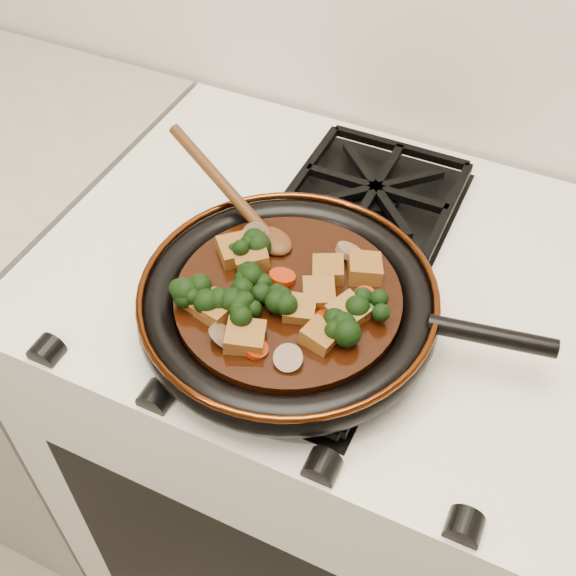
% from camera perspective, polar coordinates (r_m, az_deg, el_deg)
% --- Properties ---
extents(stove, '(0.76, 0.60, 0.90)m').
position_cam_1_polar(stove, '(1.31, 2.85, -11.98)').
color(stove, white).
rests_on(stove, ground).
extents(burner_grate_front, '(0.23, 0.23, 0.03)m').
position_cam_1_polar(burner_grate_front, '(0.85, 0.27, -3.63)').
color(burner_grate_front, black).
rests_on(burner_grate_front, stove).
extents(burner_grate_back, '(0.23, 0.23, 0.03)m').
position_cam_1_polar(burner_grate_back, '(1.03, 6.89, 7.44)').
color(burner_grate_back, black).
rests_on(burner_grate_back, stove).
extents(skillet, '(0.47, 0.35, 0.05)m').
position_cam_1_polar(skillet, '(0.84, 0.14, -1.22)').
color(skillet, black).
rests_on(skillet, burner_grate_front).
extents(braising_sauce, '(0.26, 0.26, 0.02)m').
position_cam_1_polar(braising_sauce, '(0.84, -0.00, -0.96)').
color(braising_sauce, black).
rests_on(braising_sauce, skillet).
extents(tofu_cube_0, '(0.05, 0.05, 0.03)m').
position_cam_1_polar(tofu_cube_0, '(0.80, 4.74, -1.97)').
color(tofu_cube_0, brown).
rests_on(tofu_cube_0, braising_sauce).
extents(tofu_cube_1, '(0.04, 0.04, 0.03)m').
position_cam_1_polar(tofu_cube_1, '(0.78, 2.55, -3.85)').
color(tofu_cube_1, brown).
rests_on(tofu_cube_1, braising_sauce).
extents(tofu_cube_2, '(0.06, 0.06, 0.03)m').
position_cam_1_polar(tofu_cube_2, '(0.86, -2.93, 2.51)').
color(tofu_cube_2, brown).
rests_on(tofu_cube_2, braising_sauce).
extents(tofu_cube_3, '(0.05, 0.05, 0.02)m').
position_cam_1_polar(tofu_cube_3, '(0.82, 2.45, -0.51)').
color(tofu_cube_3, brown).
rests_on(tofu_cube_3, braising_sauce).
extents(tofu_cube_4, '(0.05, 0.06, 0.03)m').
position_cam_1_polar(tofu_cube_4, '(0.85, 6.06, 1.52)').
color(tofu_cube_4, brown).
rests_on(tofu_cube_4, braising_sauce).
extents(tofu_cube_5, '(0.06, 0.06, 0.02)m').
position_cam_1_polar(tofu_cube_5, '(0.87, -4.03, 2.95)').
color(tofu_cube_5, brown).
rests_on(tofu_cube_5, braising_sauce).
extents(tofu_cube_6, '(0.05, 0.05, 0.03)m').
position_cam_1_polar(tofu_cube_6, '(0.78, -3.42, -3.94)').
color(tofu_cube_6, brown).
rests_on(tofu_cube_6, braising_sauce).
extents(tofu_cube_7, '(0.05, 0.04, 0.03)m').
position_cam_1_polar(tofu_cube_7, '(0.82, -6.60, -1.21)').
color(tofu_cube_7, brown).
rests_on(tofu_cube_7, braising_sauce).
extents(tofu_cube_8, '(0.04, 0.04, 0.02)m').
position_cam_1_polar(tofu_cube_8, '(0.81, 0.92, -1.74)').
color(tofu_cube_8, brown).
rests_on(tofu_cube_8, braising_sauce).
extents(tofu_cube_9, '(0.05, 0.05, 0.02)m').
position_cam_1_polar(tofu_cube_9, '(0.85, 3.21, 1.42)').
color(tofu_cube_9, brown).
rests_on(tofu_cube_9, braising_sauce).
extents(tofu_cube_10, '(0.04, 0.05, 0.02)m').
position_cam_1_polar(tofu_cube_10, '(0.81, -5.67, -1.68)').
color(tofu_cube_10, brown).
rests_on(tofu_cube_10, braising_sauce).
extents(broccoli_floret_0, '(0.08, 0.07, 0.07)m').
position_cam_1_polar(broccoli_floret_0, '(0.81, -3.22, -1.04)').
color(broccoli_floret_0, black).
rests_on(broccoli_floret_0, braising_sauce).
extents(broccoli_floret_1, '(0.07, 0.07, 0.07)m').
position_cam_1_polar(broccoli_floret_1, '(0.83, -2.66, 0.42)').
color(broccoli_floret_1, black).
rests_on(broccoli_floret_1, braising_sauce).
extents(broccoli_floret_2, '(0.08, 0.08, 0.07)m').
position_cam_1_polar(broccoli_floret_2, '(0.81, 6.67, -1.42)').
color(broccoli_floret_2, black).
rests_on(broccoli_floret_2, braising_sauce).
extents(broccoli_floret_3, '(0.09, 0.09, 0.06)m').
position_cam_1_polar(broccoli_floret_3, '(0.87, -3.32, 3.12)').
color(broccoli_floret_3, black).
rests_on(broccoli_floret_3, braising_sauce).
extents(broccoli_floret_4, '(0.09, 0.09, 0.06)m').
position_cam_1_polar(broccoli_floret_4, '(0.82, -7.63, -0.53)').
color(broccoli_floret_4, black).
rests_on(broccoli_floret_4, braising_sauce).
extents(broccoli_floret_5, '(0.07, 0.07, 0.06)m').
position_cam_1_polar(broccoli_floret_5, '(0.80, -3.92, -1.93)').
color(broccoli_floret_5, black).
rests_on(broccoli_floret_5, braising_sauce).
extents(broccoli_floret_6, '(0.08, 0.08, 0.07)m').
position_cam_1_polar(broccoli_floret_6, '(0.79, 4.18, -3.05)').
color(broccoli_floret_6, black).
rests_on(broccoli_floret_6, braising_sauce).
extents(broccoli_floret_7, '(0.08, 0.08, 0.06)m').
position_cam_1_polar(broccoli_floret_7, '(0.81, -5.44, -1.59)').
color(broccoli_floret_7, black).
rests_on(broccoli_floret_7, braising_sauce).
extents(broccoli_floret_8, '(0.07, 0.08, 0.06)m').
position_cam_1_polar(broccoli_floret_8, '(0.81, -0.67, -0.77)').
color(broccoli_floret_8, black).
rests_on(broccoli_floret_8, braising_sauce).
extents(carrot_coin_0, '(0.03, 0.03, 0.02)m').
position_cam_1_polar(carrot_coin_0, '(0.82, 6.05, -0.76)').
color(carrot_coin_0, '#AB2304').
rests_on(carrot_coin_0, braising_sauce).
extents(carrot_coin_1, '(0.03, 0.03, 0.02)m').
position_cam_1_polar(carrot_coin_1, '(0.84, -0.47, 0.87)').
color(carrot_coin_1, '#AB2304').
rests_on(carrot_coin_1, braising_sauce).
extents(carrot_coin_2, '(0.03, 0.03, 0.02)m').
position_cam_1_polar(carrot_coin_2, '(0.80, 3.16, -2.74)').
color(carrot_coin_2, '#AB2304').
rests_on(carrot_coin_2, braising_sauce).
extents(carrot_coin_3, '(0.03, 0.03, 0.02)m').
position_cam_1_polar(carrot_coin_3, '(0.77, -2.56, -4.80)').
color(carrot_coin_3, '#AB2304').
rests_on(carrot_coin_3, braising_sauce).
extents(carrot_coin_4, '(0.03, 0.03, 0.02)m').
position_cam_1_polar(carrot_coin_4, '(0.80, 3.17, -2.49)').
color(carrot_coin_4, '#AB2304').
rests_on(carrot_coin_4, braising_sauce).
extents(mushroom_slice_0, '(0.04, 0.04, 0.03)m').
position_cam_1_polar(mushroom_slice_0, '(0.79, -5.16, -3.78)').
color(mushroom_slice_0, brown).
rests_on(mushroom_slice_0, braising_sauce).
extents(mushroom_slice_1, '(0.05, 0.05, 0.02)m').
position_cam_1_polar(mushroom_slice_1, '(0.87, 4.84, 2.89)').
color(mushroom_slice_1, brown).
rests_on(mushroom_slice_1, braising_sauce).
extents(mushroom_slice_2, '(0.05, 0.04, 0.03)m').
position_cam_1_polar(mushroom_slice_2, '(0.89, -2.55, 4.06)').
color(mushroom_slice_2, brown).
rests_on(mushroom_slice_2, braising_sauce).
extents(mushroom_slice_3, '(0.04, 0.04, 0.02)m').
position_cam_1_polar(mushroom_slice_3, '(0.76, 0.02, -5.59)').
color(mushroom_slice_3, brown).
rests_on(mushroom_slice_3, braising_sauce).
extents(wooden_spoon, '(0.13, 0.08, 0.21)m').
position_cam_1_polar(wooden_spoon, '(0.90, -3.40, 6.21)').
color(wooden_spoon, '#4F2A11').
rests_on(wooden_spoon, braising_sauce).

